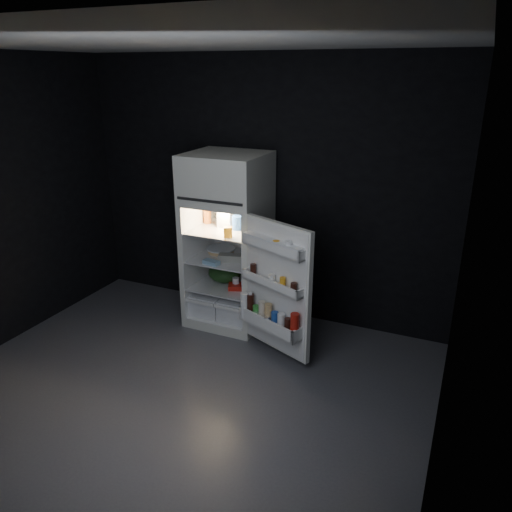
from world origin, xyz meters
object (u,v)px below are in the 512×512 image
at_px(refrigerator, 228,234).
at_px(yogurt_tray, 241,286).
at_px(milk_jug, 225,215).
at_px(egg_carton, 232,258).
at_px(fridge_door, 275,291).

xyz_separation_m(refrigerator, yogurt_tray, (0.18, -0.10, -0.50)).
bearing_deg(milk_jug, egg_carton, -56.09).
bearing_deg(yogurt_tray, refrigerator, 128.51).
bearing_deg(fridge_door, refrigerator, 144.25).
bearing_deg(yogurt_tray, fridge_door, -61.49).
bearing_deg(refrigerator, fridge_door, -35.75).
bearing_deg(refrigerator, yogurt_tray, -28.09).
bearing_deg(yogurt_tray, egg_carton, 176.80).
bearing_deg(egg_carton, refrigerator, 112.42).
height_order(fridge_door, milk_jug, fridge_door).
relative_size(egg_carton, yogurt_tray, 1.05).
bearing_deg(refrigerator, milk_jug, 143.11).
bearing_deg(refrigerator, egg_carton, -51.06).
distance_m(refrigerator, egg_carton, 0.26).
xyz_separation_m(fridge_door, milk_jug, (-0.78, 0.56, 0.47)).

